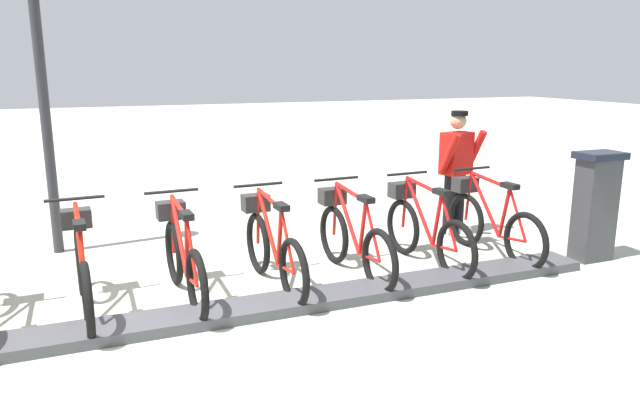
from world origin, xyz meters
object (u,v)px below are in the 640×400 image
at_px(bike_docked_3, 272,246).
at_px(lamp_post, 39,54).
at_px(payment_kiosk, 595,204).
at_px(worker_near_rack, 456,168).
at_px(bike_docked_0, 490,221).
at_px(bike_docked_1, 424,228).
at_px(bike_docked_5, 82,268).
at_px(bike_docked_2, 352,237).
at_px(bike_docked_4, 182,256).

height_order(bike_docked_3, lamp_post, lamp_post).
xyz_separation_m(payment_kiosk, worker_near_rack, (1.54, 0.86, 0.24)).
bearing_deg(lamp_post, bike_docked_0, -113.23).
bearing_deg(bike_docked_1, bike_docked_0, -90.00).
xyz_separation_m(payment_kiosk, bike_docked_1, (0.57, 1.93, -0.24)).
height_order(bike_docked_1, bike_docked_3, same).
relative_size(bike_docked_0, bike_docked_1, 1.00).
relative_size(bike_docked_5, worker_near_rack, 1.04).
distance_m(bike_docked_2, worker_near_rack, 2.25).
height_order(bike_docked_0, bike_docked_1, same).
distance_m(bike_docked_3, worker_near_rack, 3.08).
height_order(bike_docked_2, worker_near_rack, worker_near_rack).
bearing_deg(worker_near_rack, bike_docked_4, 104.35).
height_order(bike_docked_0, bike_docked_4, same).
relative_size(payment_kiosk, bike_docked_0, 0.74).
bearing_deg(lamp_post, worker_near_rack, -102.47).
bearing_deg(bike_docked_5, bike_docked_0, -90.00).
distance_m(payment_kiosk, bike_docked_1, 2.03).
distance_m(bike_docked_2, bike_docked_3, 0.91).
xyz_separation_m(bike_docked_4, bike_docked_5, (0.00, 0.91, 0.00)).
xyz_separation_m(bike_docked_1, bike_docked_2, (0.00, 0.91, 0.00)).
height_order(bike_docked_3, bike_docked_5, same).
distance_m(payment_kiosk, worker_near_rack, 1.78).
bearing_deg(lamp_post, bike_docked_3, -134.57).
height_order(bike_docked_3, worker_near_rack, worker_near_rack).
xyz_separation_m(worker_near_rack, lamp_post, (1.10, 4.98, 1.46)).
relative_size(bike_docked_0, bike_docked_3, 1.00).
relative_size(bike_docked_2, worker_near_rack, 1.04).
height_order(bike_docked_1, worker_near_rack, worker_near_rack).
bearing_deg(bike_docked_1, payment_kiosk, -106.50).
distance_m(payment_kiosk, bike_docked_5, 5.59).
height_order(bike_docked_5, lamp_post, lamp_post).
bearing_deg(bike_docked_3, worker_near_rack, -71.41).
distance_m(bike_docked_2, lamp_post, 4.13).
bearing_deg(bike_docked_2, bike_docked_3, 90.00).
bearing_deg(bike_docked_2, bike_docked_0, -90.00).
height_order(bike_docked_2, lamp_post, lamp_post).
relative_size(payment_kiosk, bike_docked_3, 0.74).
bearing_deg(bike_docked_0, bike_docked_1, 90.00).
height_order(bike_docked_4, lamp_post, lamp_post).
bearing_deg(lamp_post, bike_docked_5, -172.09).
relative_size(bike_docked_0, worker_near_rack, 1.04).
bearing_deg(bike_docked_3, bike_docked_2, -90.00).
distance_m(bike_docked_1, lamp_post, 4.83).
distance_m(bike_docked_3, bike_docked_5, 1.81).
height_order(worker_near_rack, lamp_post, lamp_post).
relative_size(bike_docked_1, worker_near_rack, 1.04).
bearing_deg(bike_docked_1, bike_docked_4, 90.00).
xyz_separation_m(bike_docked_0, bike_docked_2, (0.00, 1.81, 0.00)).
bearing_deg(bike_docked_5, bike_docked_1, -90.00).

